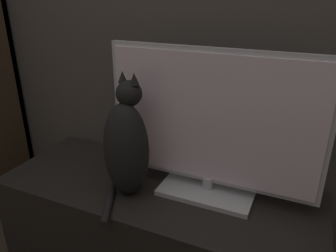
% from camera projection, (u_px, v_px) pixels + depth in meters
% --- Properties ---
extents(tv_stand, '(1.37, 0.51, 0.44)m').
position_uv_depth(tv_stand, '(157.00, 229.00, 1.48)').
color(tv_stand, black).
rests_on(tv_stand, ground_plane).
extents(tv, '(0.85, 0.23, 0.59)m').
position_uv_depth(tv, '(211.00, 127.00, 1.26)').
color(tv, '#B7B7BC').
rests_on(tv, tv_stand).
extents(cat, '(0.21, 0.33, 0.50)m').
position_uv_depth(cat, '(127.00, 147.00, 1.29)').
color(cat, black).
rests_on(cat, tv_stand).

